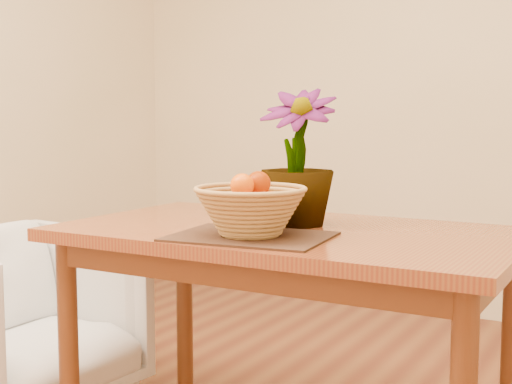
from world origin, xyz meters
The scene contains 7 objects.
wall_back centered at (0.00, 2.25, 1.35)m, with size 4.00×0.02×2.70m, color #FFE5C2.
table centered at (0.00, 0.30, 0.66)m, with size 1.40×0.80×0.75m.
placemat centered at (-0.02, 0.09, 0.75)m, with size 0.44×0.33×0.01m, color #392014.
wicker_basket centered at (-0.02, 0.09, 0.82)m, with size 0.32×0.32×0.13m.
orange_pile centered at (-0.01, 0.10, 0.87)m, with size 0.15×0.15×0.13m.
potted_plant centered at (-0.01, 0.37, 0.97)m, with size 0.24×0.24×0.43m, color #184012.
armchair centered at (-1.07, 0.20, 0.37)m, with size 0.71×0.67×0.73m, color gray.
Camera 1 is at (0.98, -1.65, 1.09)m, focal length 50.00 mm.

